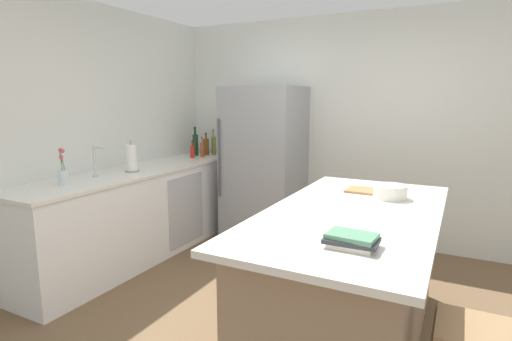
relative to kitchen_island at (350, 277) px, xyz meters
name	(u,v)px	position (x,y,z in m)	size (l,w,h in m)	color
ground_plane	(298,339)	(-0.31, -0.13, -0.47)	(7.20, 7.20, 0.00)	brown
wall_rear	(373,131)	(-0.31, 2.12, 0.83)	(6.00, 0.10, 2.60)	silver
wall_left	(51,138)	(-2.76, -0.13, 0.83)	(0.10, 6.00, 2.60)	silver
counter_run_left	(141,212)	(-2.38, 0.57, -0.01)	(0.69, 2.84, 0.94)	white
kitchen_island	(350,277)	(0.00, 0.00, 0.00)	(1.05, 2.11, 0.94)	#8E755B
refrigerator	(264,164)	(-1.48, 1.70, 0.42)	(0.85, 0.77, 1.80)	#93969B
sink_faucet	(95,160)	(-2.43, 0.06, 0.62)	(0.15, 0.05, 0.30)	silver
flower_vase	(63,174)	(-2.39, -0.32, 0.55)	(0.09, 0.09, 0.32)	silver
paper_towel_roll	(131,158)	(-2.34, 0.43, 0.59)	(0.14, 0.14, 0.31)	gray
olive_oil_bottle	(213,145)	(-2.31, 1.87, 0.59)	(0.05, 0.05, 0.33)	olive
whiskey_bottle	(206,146)	(-2.36, 1.78, 0.58)	(0.07, 0.07, 0.29)	brown
wine_bottle	(195,144)	(-2.46, 1.69, 0.61)	(0.07, 0.07, 0.37)	#19381E
vinegar_bottle	(202,150)	(-2.29, 1.59, 0.56)	(0.05, 0.05, 0.25)	#994C23
hot_sauce_bottle	(192,151)	(-2.37, 1.49, 0.54)	(0.05, 0.05, 0.21)	red
cookbook_stack	(352,240)	(0.15, -0.66, 0.50)	(0.26, 0.18, 0.07)	silver
mixing_bowl	(390,192)	(0.16, 0.46, 0.51)	(0.24, 0.24, 0.10)	silver
cutting_board	(369,191)	(-0.02, 0.59, 0.47)	(0.35, 0.23, 0.02)	#9E7042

